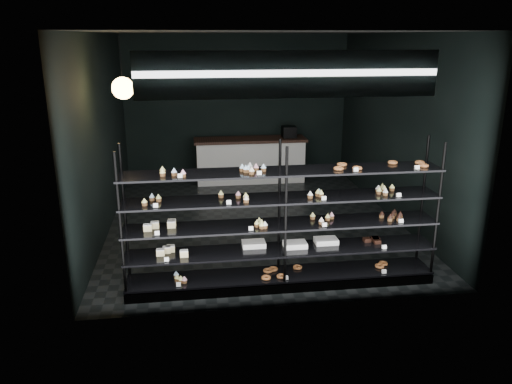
% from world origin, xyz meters
% --- Properties ---
extents(room, '(5.01, 6.01, 3.20)m').
position_xyz_m(room, '(0.00, 0.00, 1.60)').
color(room, black).
rests_on(room, ground).
extents(display_shelf, '(4.00, 0.50, 1.91)m').
position_xyz_m(display_shelf, '(0.01, -2.45, 0.63)').
color(display_shelf, black).
rests_on(display_shelf, room).
extents(signage, '(3.30, 0.05, 0.50)m').
position_xyz_m(signage, '(0.00, -2.93, 2.75)').
color(signage, '#0E1F46').
rests_on(signage, room).
extents(pendant_lamp, '(0.31, 0.31, 0.88)m').
position_xyz_m(pendant_lamp, '(-1.98, -1.06, 2.45)').
color(pendant_lamp, black).
rests_on(pendant_lamp, room).
extents(service_counter, '(2.47, 0.65, 1.23)m').
position_xyz_m(service_counter, '(0.25, 2.50, 0.50)').
color(service_counter, beige).
rests_on(service_counter, room).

